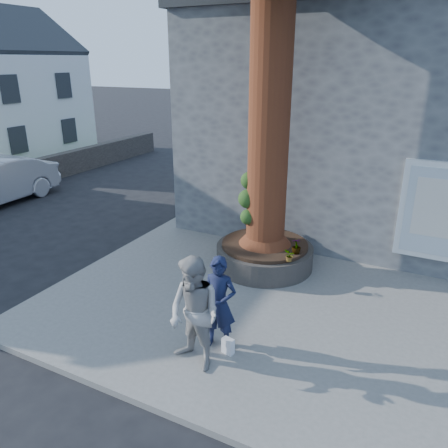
% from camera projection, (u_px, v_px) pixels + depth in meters
% --- Properties ---
extents(ground, '(120.00, 120.00, 0.00)m').
position_uv_depth(ground, '(194.00, 300.00, 9.29)').
color(ground, black).
rests_on(ground, ground).
extents(pavement, '(9.00, 8.00, 0.12)m').
position_uv_depth(pavement, '(277.00, 293.00, 9.46)').
color(pavement, slate).
rests_on(pavement, ground).
extents(yellow_line, '(0.10, 30.00, 0.01)m').
position_uv_depth(yellow_line, '(113.00, 255.00, 11.41)').
color(yellow_line, yellow).
rests_on(yellow_line, ground).
extents(stone_shop, '(10.30, 8.30, 6.30)m').
position_uv_depth(stone_shop, '(385.00, 118.00, 13.12)').
color(stone_shop, '#4D4E52').
rests_on(stone_shop, ground).
extents(planter, '(2.30, 2.30, 0.60)m').
position_uv_depth(planter, '(264.00, 255.00, 10.47)').
color(planter, black).
rests_on(planter, pavement).
extents(man, '(0.65, 0.47, 1.68)m').
position_uv_depth(man, '(219.00, 303.00, 7.34)').
color(man, '#141A37').
rests_on(man, pavement).
extents(woman, '(1.08, 0.94, 1.90)m').
position_uv_depth(woman, '(195.00, 314.00, 6.82)').
color(woman, '#989491').
rests_on(woman, pavement).
extents(shopping_bag, '(0.22, 0.16, 0.28)m').
position_uv_depth(shopping_bag, '(228.00, 346.00, 7.38)').
color(shopping_bag, white).
rests_on(shopping_bag, pavement).
extents(plant_a, '(0.21, 0.22, 0.35)m').
position_uv_depth(plant_a, '(247.00, 220.00, 11.37)').
color(plant_a, gray).
rests_on(plant_a, planter).
extents(plant_b, '(0.27, 0.28, 0.41)m').
position_uv_depth(plant_b, '(257.00, 221.00, 11.20)').
color(plant_b, gray).
rests_on(plant_b, planter).
extents(plant_c, '(0.27, 0.27, 0.36)m').
position_uv_depth(plant_c, '(296.00, 246.00, 9.73)').
color(plant_c, gray).
rests_on(plant_c, planter).
extents(plant_d, '(0.25, 0.27, 0.26)m').
position_uv_depth(plant_d, '(289.00, 256.00, 9.37)').
color(plant_d, gray).
rests_on(plant_d, planter).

